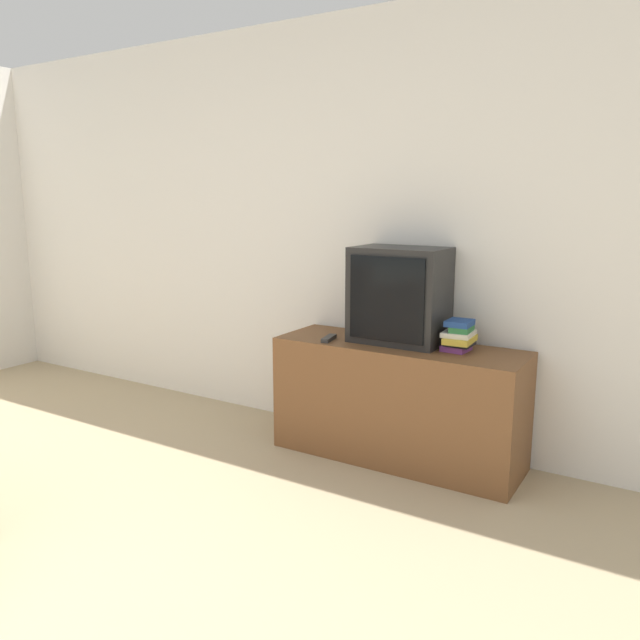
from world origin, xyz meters
TOP-DOWN VIEW (x-y plane):
  - wall_back at (0.00, 3.03)m, footprint 9.00×0.06m
  - tv_stand at (0.81, 2.74)m, footprint 1.44×0.47m
  - television at (0.78, 2.80)m, footprint 0.53×0.35m
  - book_stack at (1.15, 2.79)m, footprint 0.17×0.22m
  - remote_on_stand at (0.42, 2.62)m, footprint 0.07×0.16m

SIDE VIEW (x-z plane):
  - tv_stand at x=0.81m, z-range 0.00..0.69m
  - remote_on_stand at x=0.42m, z-range 0.69..0.71m
  - book_stack at x=1.15m, z-range 0.69..0.85m
  - television at x=0.78m, z-range 0.69..1.24m
  - wall_back at x=0.00m, z-range 0.00..2.60m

